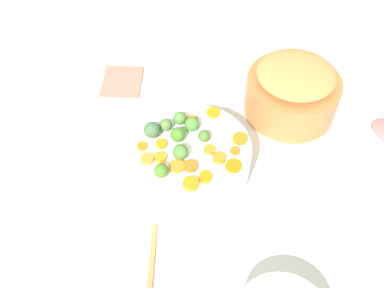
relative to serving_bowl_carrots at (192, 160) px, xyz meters
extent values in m
cube|color=silver|center=(0.03, 0.06, -0.06)|extent=(2.40, 2.40, 0.02)
cylinder|color=white|center=(0.00, 0.00, 0.00)|extent=(0.29, 0.29, 0.11)
cylinder|color=#C7743D|center=(0.28, 0.23, 0.00)|extent=(0.26, 0.26, 0.12)
ellipsoid|color=tan|center=(0.28, 0.23, 0.08)|extent=(0.22, 0.22, 0.04)
cylinder|color=orange|center=(0.00, 0.09, 0.06)|extent=(0.04, 0.04, 0.01)
cylinder|color=orange|center=(-0.11, -0.04, 0.06)|extent=(0.03, 0.03, 0.01)
cylinder|color=orange|center=(-0.08, -0.04, 0.06)|extent=(0.04, 0.04, 0.01)
cylinder|color=orange|center=(-0.04, -0.06, 0.06)|extent=(0.05, 0.05, 0.01)
cylinder|color=orange|center=(0.06, 0.11, 0.06)|extent=(0.04, 0.04, 0.01)
cylinder|color=orange|center=(0.00, -0.11, 0.06)|extent=(0.05, 0.05, 0.01)
cylinder|color=orange|center=(0.12, 0.02, 0.06)|extent=(0.04, 0.04, 0.01)
cylinder|color=orange|center=(-0.07, 0.01, 0.06)|extent=(0.03, 0.03, 0.01)
cylinder|color=orange|center=(0.04, -0.01, 0.06)|extent=(0.04, 0.04, 0.01)
cylinder|color=orange|center=(0.00, -0.06, 0.06)|extent=(0.04, 0.04, 0.01)
cylinder|color=orange|center=(-0.12, 0.00, 0.06)|extent=(0.03, 0.03, 0.01)
cylinder|color=orange|center=(0.10, -0.06, 0.06)|extent=(0.06, 0.06, 0.01)
cylinder|color=orange|center=(0.10, -0.02, 0.06)|extent=(0.03, 0.03, 0.01)
cylinder|color=orange|center=(0.06, -0.04, 0.06)|extent=(0.05, 0.05, 0.01)
cylinder|color=orange|center=(0.03, -0.09, 0.06)|extent=(0.04, 0.04, 0.01)
sphere|color=#4E8036|center=(-0.03, -0.03, 0.07)|extent=(0.04, 0.04, 0.04)
sphere|color=#557A3C|center=(-0.07, 0.06, 0.07)|extent=(0.03, 0.03, 0.03)
sphere|color=#51873B|center=(-0.03, 0.08, 0.07)|extent=(0.03, 0.03, 0.03)
sphere|color=#497D25|center=(-0.07, -0.08, 0.07)|extent=(0.03, 0.03, 0.03)
sphere|color=#4C7731|center=(0.03, 0.02, 0.07)|extent=(0.03, 0.03, 0.03)
sphere|color=#468228|center=(-0.03, 0.02, 0.07)|extent=(0.04, 0.04, 0.04)
sphere|color=#4F8737|center=(0.00, 0.05, 0.07)|extent=(0.04, 0.04, 0.04)
sphere|color=#426B41|center=(-0.10, 0.04, 0.07)|extent=(0.04, 0.04, 0.04)
cube|color=#B1844B|center=(-0.09, -0.29, -0.05)|extent=(0.02, 0.26, 0.01)
cube|color=tan|center=(-0.22, 0.35, -0.05)|extent=(0.13, 0.15, 0.01)
camera|label=1|loc=(-0.01, -0.70, 0.91)|focal=42.49mm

